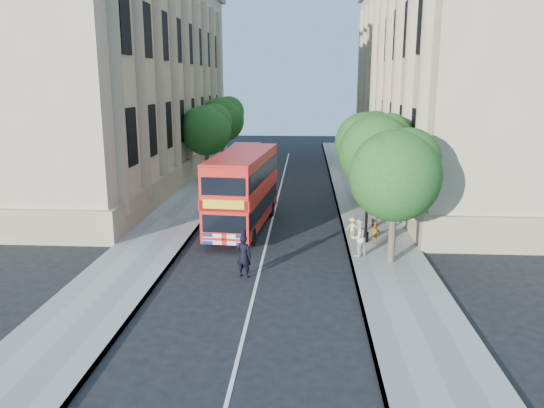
% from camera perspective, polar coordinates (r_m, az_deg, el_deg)
% --- Properties ---
extents(ground, '(120.00, 120.00, 0.00)m').
position_cam_1_polar(ground, '(21.52, -1.75, -8.82)').
color(ground, black).
rests_on(ground, ground).
extents(pavement_right, '(3.50, 80.00, 0.12)m').
position_cam_1_polar(pavement_right, '(31.15, 10.60, -1.96)').
color(pavement_right, gray).
rests_on(pavement_right, ground).
extents(pavement_left, '(3.50, 80.00, 0.12)m').
position_cam_1_polar(pavement_left, '(31.85, -10.40, -1.61)').
color(pavement_left, gray).
rests_on(pavement_left, ground).
extents(building_right, '(12.00, 38.00, 18.00)m').
position_cam_1_polar(building_right, '(45.46, 19.38, 13.60)').
color(building_right, tan).
rests_on(building_right, ground).
extents(building_left, '(12.00, 38.00, 18.00)m').
position_cam_1_polar(building_left, '(46.61, -16.53, 13.77)').
color(building_left, tan).
rests_on(building_left, ground).
extents(tree_right_near, '(4.00, 4.00, 6.08)m').
position_cam_1_polar(tree_right_near, '(23.54, 13.22, 3.50)').
color(tree_right_near, '#473828').
rests_on(tree_right_near, ground).
extents(tree_right_mid, '(4.20, 4.20, 6.37)m').
position_cam_1_polar(tree_right_mid, '(29.39, 11.36, 5.83)').
color(tree_right_mid, '#473828').
rests_on(tree_right_mid, ground).
extents(tree_right_far, '(4.00, 4.00, 6.15)m').
position_cam_1_polar(tree_right_far, '(35.32, 10.09, 6.85)').
color(tree_right_far, '#473828').
rests_on(tree_right_far, ground).
extents(tree_left_far, '(4.00, 4.00, 6.30)m').
position_cam_1_polar(tree_left_far, '(42.79, -7.03, 8.19)').
color(tree_left_far, '#473828').
rests_on(tree_left_far, ground).
extents(tree_left_back, '(4.20, 4.20, 6.65)m').
position_cam_1_polar(tree_left_back, '(50.63, -5.36, 9.28)').
color(tree_left_back, '#473828').
rests_on(tree_left_back, ground).
extents(lamp_post, '(0.32, 0.32, 5.16)m').
position_cam_1_polar(lamp_post, '(26.63, 10.22, 0.92)').
color(lamp_post, black).
rests_on(lamp_post, pavement_right).
extents(double_decker_bus, '(3.19, 9.20, 4.17)m').
position_cam_1_polar(double_decker_bus, '(29.10, -3.09, 1.73)').
color(double_decker_bus, red).
rests_on(double_decker_bus, ground).
extents(box_van, '(2.62, 5.56, 3.09)m').
position_cam_1_polar(box_van, '(32.88, -2.93, 1.65)').
color(box_van, black).
rests_on(box_van, ground).
extents(police_constable, '(0.78, 0.64, 1.83)m').
position_cam_1_polar(police_constable, '(22.19, -3.05, -5.62)').
color(police_constable, black).
rests_on(police_constable, ground).
extents(woman_pedestrian, '(1.07, 1.04, 1.73)m').
position_cam_1_polar(woman_pedestrian, '(24.76, 9.27, -3.60)').
color(woman_pedestrian, silver).
rests_on(woman_pedestrian, pavement_right).
extents(child_a, '(0.64, 0.37, 1.02)m').
position_cam_1_polar(child_a, '(26.73, 11.04, -3.23)').
color(child_a, orange).
rests_on(child_a, pavement_right).
extents(child_b, '(0.70, 0.46, 1.02)m').
position_cam_1_polar(child_b, '(27.79, 8.65, -2.50)').
color(child_b, '#EBC150').
rests_on(child_b, pavement_right).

